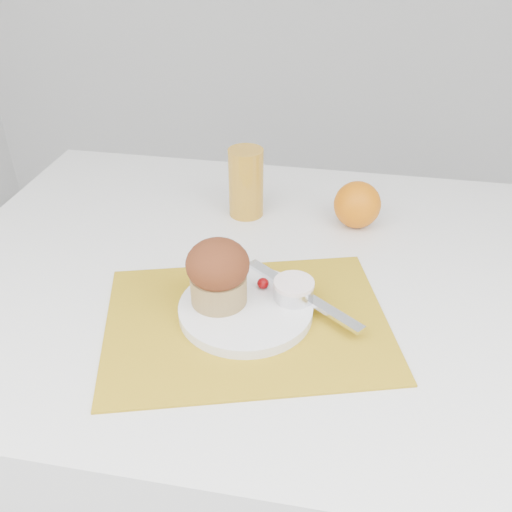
% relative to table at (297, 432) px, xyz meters
% --- Properties ---
extents(table, '(1.20, 0.80, 0.75)m').
position_rel_table_xyz_m(table, '(0.00, 0.00, 0.00)').
color(table, white).
rests_on(table, ground).
extents(placemat, '(0.46, 0.39, 0.00)m').
position_rel_table_xyz_m(placemat, '(-0.07, -0.13, 0.38)').
color(placemat, '#BE941A').
rests_on(placemat, table).
extents(plate, '(0.22, 0.22, 0.02)m').
position_rel_table_xyz_m(plate, '(-0.07, -0.12, 0.39)').
color(plate, white).
rests_on(plate, placemat).
extents(ramekin, '(0.07, 0.07, 0.02)m').
position_rel_table_xyz_m(ramekin, '(-0.01, -0.09, 0.41)').
color(ramekin, silver).
rests_on(ramekin, plate).
extents(cream, '(0.07, 0.07, 0.01)m').
position_rel_table_xyz_m(cream, '(-0.01, -0.09, 0.42)').
color(cream, white).
rests_on(cream, ramekin).
extents(raspberry_near, '(0.02, 0.02, 0.02)m').
position_rel_table_xyz_m(raspberry_near, '(-0.06, -0.07, 0.40)').
color(raspberry_near, '#590204').
rests_on(raspberry_near, plate).
extents(raspberry_far, '(0.02, 0.02, 0.02)m').
position_rel_table_xyz_m(raspberry_far, '(-0.03, -0.07, 0.40)').
color(raspberry_far, '#530213').
rests_on(raspberry_far, plate).
extents(butter_knife, '(0.19, 0.15, 0.01)m').
position_rel_table_xyz_m(butter_knife, '(0.00, -0.08, 0.40)').
color(butter_knife, silver).
rests_on(butter_knife, plate).
extents(orange, '(0.08, 0.08, 0.08)m').
position_rel_table_xyz_m(orange, '(0.07, 0.17, 0.42)').
color(orange, orange).
rests_on(orange, table).
extents(juice_glass, '(0.08, 0.08, 0.13)m').
position_rel_table_xyz_m(juice_glass, '(-0.13, 0.18, 0.44)').
color(juice_glass, gold).
rests_on(juice_glass, table).
extents(muffin, '(0.10, 0.10, 0.10)m').
position_rel_table_xyz_m(muffin, '(-0.11, -0.11, 0.44)').
color(muffin, tan).
rests_on(muffin, plate).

